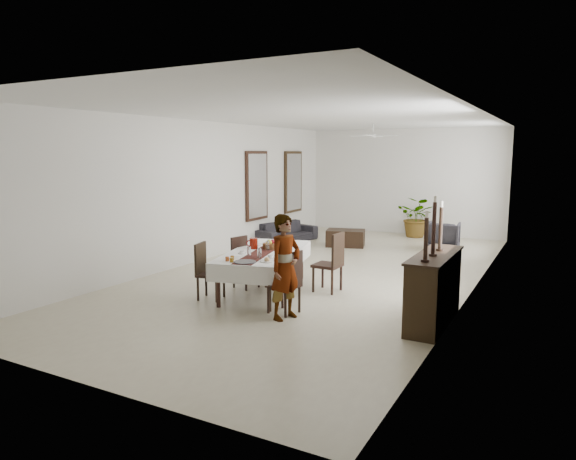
{
  "coord_description": "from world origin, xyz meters",
  "views": [
    {
      "loc": [
        4.35,
        -9.55,
        2.47
      ],
      "look_at": [
        -0.14,
        -1.24,
        1.05
      ],
      "focal_mm": 32.0,
      "sensor_mm": 36.0,
      "label": 1
    }
  ],
  "objects_px": {
    "dining_table_top": "(264,253)",
    "red_pitcher": "(254,243)",
    "woman": "(285,267)",
    "sideboard_body": "(434,290)",
    "sofa": "(287,232)"
  },
  "relations": [
    {
      "from": "dining_table_top",
      "to": "sofa",
      "type": "relative_size",
      "value": 1.25
    },
    {
      "from": "woman",
      "to": "sideboard_body",
      "type": "height_order",
      "value": "woman"
    },
    {
      "from": "dining_table_top",
      "to": "red_pitcher",
      "type": "height_order",
      "value": "red_pitcher"
    },
    {
      "from": "woman",
      "to": "sofa",
      "type": "height_order",
      "value": "woman"
    },
    {
      "from": "red_pitcher",
      "to": "woman",
      "type": "xyz_separation_m",
      "value": [
        1.34,
        -1.24,
        -0.05
      ]
    },
    {
      "from": "sideboard_body",
      "to": "sofa",
      "type": "bearing_deg",
      "value": 135.4
    },
    {
      "from": "red_pitcher",
      "to": "woman",
      "type": "distance_m",
      "value": 1.83
    },
    {
      "from": "red_pitcher",
      "to": "sideboard_body",
      "type": "bearing_deg",
      "value": -7.46
    },
    {
      "from": "woman",
      "to": "sideboard_body",
      "type": "relative_size",
      "value": 0.94
    },
    {
      "from": "dining_table_top",
      "to": "red_pitcher",
      "type": "distance_m",
      "value": 0.31
    },
    {
      "from": "woman",
      "to": "dining_table_top",
      "type": "bearing_deg",
      "value": 58.52
    },
    {
      "from": "sideboard_body",
      "to": "sofa",
      "type": "xyz_separation_m",
      "value": [
        -5.24,
        5.17,
        -0.23
      ]
    },
    {
      "from": "red_pitcher",
      "to": "woman",
      "type": "relative_size",
      "value": 0.12
    },
    {
      "from": "dining_table_top",
      "to": "sideboard_body",
      "type": "distance_m",
      "value": 3.11
    },
    {
      "from": "red_pitcher",
      "to": "dining_table_top",
      "type": "bearing_deg",
      "value": -17.24
    }
  ]
}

